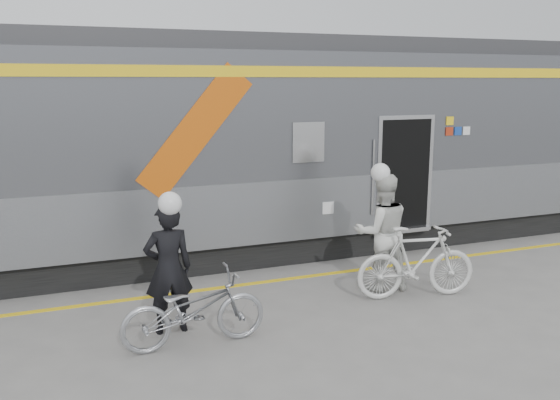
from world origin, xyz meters
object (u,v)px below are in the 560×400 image
bicycle_left (194,310)px  woman (382,232)px  bicycle_right (416,262)px  man (168,269)px

bicycle_left → woman: woman is taller
bicycle_left → woman: (3.28, 0.98, 0.46)m
woman → bicycle_right: (0.30, -0.55, -0.37)m
woman → bicycle_right: woman is taller
man → bicycle_right: bearing=177.9°
bicycle_left → man: bearing=19.7°
man → woman: (3.48, 0.43, 0.06)m
man → woman: woman is taller
man → bicycle_left: bearing=109.7°
woman → bicycle_left: bearing=27.5°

